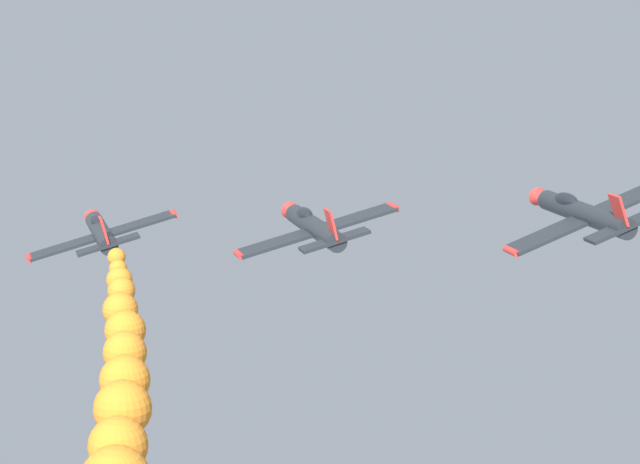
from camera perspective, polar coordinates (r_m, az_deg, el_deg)
The scene contains 4 objects.
airplane_left_inner at distance 78.95m, azimuth -9.95°, elevation 0.01°, with size 9.34×10.35×3.20m.
smoke_trail_left_inner at distance 55.70m, azimuth -9.25°, elevation -9.90°, with size 5.69×26.30×9.53m.
airplane_right_inner at distance 70.20m, azimuth -0.29°, elevation 0.26°, with size 9.36×10.35×3.17m.
airplane_left_outer at distance 66.97m, azimuth 11.88°, elevation 0.87°, with size 9.10×10.35×3.62m.
Camera 1 is at (-18.91, -67.46, 131.76)m, focal length 70.31 mm.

